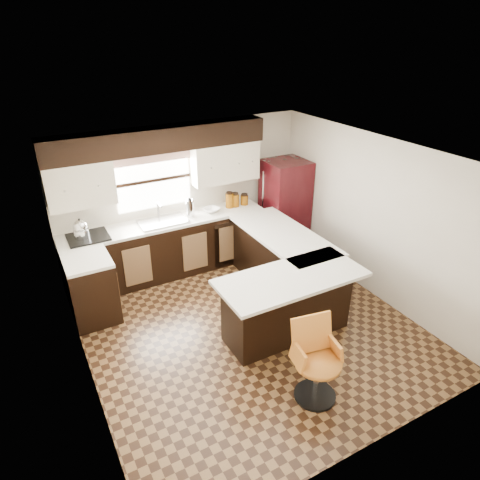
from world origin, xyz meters
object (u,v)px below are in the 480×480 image
refrigerator (285,206)px  bar_chair (318,364)px  peninsula_return (287,305)px  peninsula_long (280,263)px

refrigerator → bar_chair: bearing=-118.0°
peninsula_return → refrigerator: (1.35, 2.09, 0.38)m
peninsula_long → bar_chair: bearing=-112.8°
peninsula_return → refrigerator: refrigerator is taller
peninsula_return → peninsula_long: bearing=61.7°
peninsula_long → refrigerator: size_ratio=1.17×
peninsula_return → bar_chair: bar_chair is taller
peninsula_return → refrigerator: size_ratio=0.99×
refrigerator → bar_chair: 3.61m
refrigerator → bar_chair: refrigerator is taller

